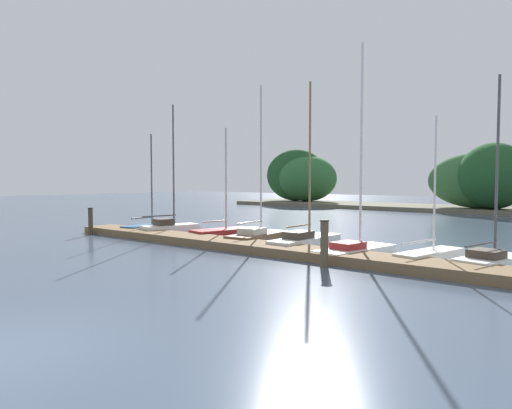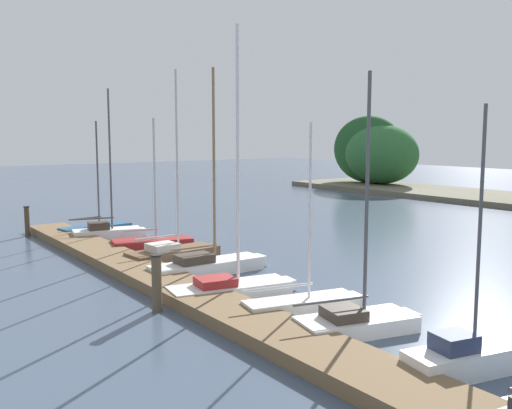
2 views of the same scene
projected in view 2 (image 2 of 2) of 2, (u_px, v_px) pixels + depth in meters
name	position (u px, v px, depth m)	size (l,w,h in m)	color
dock_pier	(191.00, 294.00, 17.07)	(30.34, 1.80, 0.35)	brown
sailboat_0	(98.00, 228.00, 28.45)	(1.53, 3.74, 5.57)	#285684
sailboat_1	(109.00, 231.00, 26.70)	(1.74, 3.41, 7.01)	white
sailboat_2	(154.00, 242.00, 24.55)	(1.97, 3.57, 5.61)	maroon
sailboat_3	(175.00, 252.00, 22.40)	(1.57, 3.92, 7.39)	brown
sailboat_4	(210.00, 264.00, 20.23)	(1.20, 4.50, 7.21)	white
sailboat_5	(233.00, 285.00, 17.42)	(1.85, 4.14, 8.13)	white
sailboat_6	(306.00, 304.00, 15.78)	(1.62, 3.61, 5.25)	silver
sailboat_7	(359.00, 319.00, 14.23)	(1.94, 3.46, 6.43)	white
sailboat_8	(469.00, 356.00, 11.77)	(1.48, 2.98, 5.53)	white
mooring_piling_0	(27.00, 221.00, 27.64)	(0.28, 0.28, 1.47)	#4C3D28
mooring_piling_1	(157.00, 283.00, 15.84)	(0.32, 0.32, 1.62)	brown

